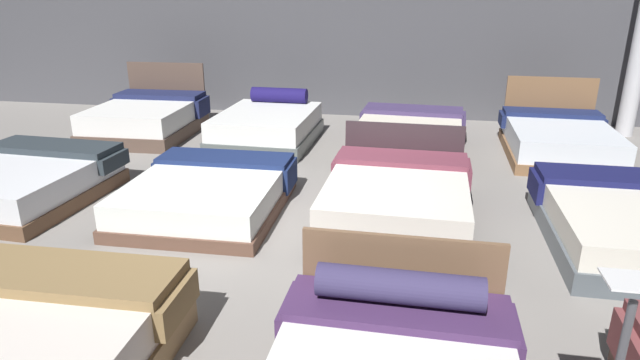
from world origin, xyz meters
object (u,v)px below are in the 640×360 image
object	(u,v)px
bed_7	(632,224)
bed_10	(409,135)
bed_5	(208,194)
bed_4	(23,181)
bed_11	(558,139)
bed_9	(268,126)
bed_8	(147,118)
bed_6	(397,200)

from	to	relation	value
bed_7	bed_10	world-z (taller)	bed_10
bed_7	bed_10	distance (m)	3.71
bed_5	bed_4	bearing A→B (deg)	-178.79
bed_10	bed_11	xyz separation A→B (m)	(2.20, 0.06, 0.02)
bed_9	bed_10	distance (m)	2.27
bed_10	bed_9	bearing A→B (deg)	-176.15
bed_8	bed_4	bearing A→B (deg)	-91.87
bed_10	bed_11	world-z (taller)	bed_11
bed_5	bed_9	bearing A→B (deg)	91.22
bed_5	bed_7	world-z (taller)	bed_7
bed_4	bed_8	world-z (taller)	bed_8
bed_9	bed_5	bearing A→B (deg)	-86.70
bed_5	bed_7	bearing A→B (deg)	-2.07
bed_4	bed_7	distance (m)	6.65
bed_5	bed_7	xyz separation A→B (m)	(4.38, -0.08, 0.02)
bed_4	bed_5	distance (m)	2.27
bed_4	bed_6	world-z (taller)	bed_6
bed_9	bed_11	size ratio (longest dim) A/B	0.95
bed_6	bed_11	size ratio (longest dim) A/B	0.96
bed_8	bed_10	xyz separation A→B (m)	(4.43, -0.08, -0.05)
bed_7	bed_11	bearing A→B (deg)	90.70
bed_5	bed_8	xyz separation A→B (m)	(-2.27, 2.98, 0.08)
bed_6	bed_8	size ratio (longest dim) A/B	0.99
bed_8	bed_9	world-z (taller)	bed_8
bed_5	bed_11	xyz separation A→B (m)	(4.36, 2.96, 0.04)
bed_8	bed_10	size ratio (longest dim) A/B	0.97
bed_10	bed_7	bearing A→B (deg)	-49.97
bed_4	bed_8	distance (m)	3.06
bed_8	bed_9	bearing A→B (deg)	-4.62
bed_7	bed_10	xyz separation A→B (m)	(-2.22, 2.98, 0.01)
bed_5	bed_9	world-z (taller)	bed_9
bed_11	bed_4	bearing A→B (deg)	-154.19
bed_7	bed_10	bearing A→B (deg)	127.06
bed_8	bed_11	world-z (taller)	bed_8
bed_8	bed_7	bearing A→B (deg)	-26.62
bed_4	bed_9	xyz separation A→B (m)	(2.16, 2.96, 0.03)
bed_9	bed_10	xyz separation A→B (m)	(2.27, 0.02, -0.03)
bed_5	bed_8	size ratio (longest dim) A/B	0.97
bed_5	bed_8	bearing A→B (deg)	126.30
bed_6	bed_8	world-z (taller)	bed_8
bed_5	bed_10	xyz separation A→B (m)	(2.16, 2.89, 0.03)
bed_8	bed_11	xyz separation A→B (m)	(6.63, -0.02, -0.04)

